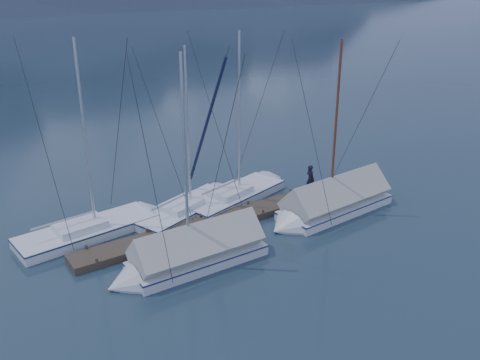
# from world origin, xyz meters

# --- Properties ---
(ground) EXTENTS (1000.00, 1000.00, 0.00)m
(ground) POSITION_xyz_m (0.00, 0.00, 0.00)
(ground) COLOR #172733
(ground) RESTS_ON ground
(dock) EXTENTS (18.00, 1.50, 0.54)m
(dock) POSITION_xyz_m (0.00, 2.00, 0.11)
(dock) COLOR #382D23
(dock) RESTS_ON ground
(mooring_posts) EXTENTS (15.12, 1.52, 0.35)m
(mooring_posts) POSITION_xyz_m (-0.50, 2.00, 0.35)
(mooring_posts) COLOR #382D23
(mooring_posts) RESTS_ON ground
(sailboat_open_left) EXTENTS (8.09, 3.40, 10.45)m
(sailboat_open_left) POSITION_xyz_m (-6.35, 4.71, 0.18)
(sailboat_open_left) COLOR silver
(sailboat_open_left) RESTS_ON ground
(sailboat_open_mid) EXTENTS (7.63, 4.47, 9.74)m
(sailboat_open_mid) POSITION_xyz_m (-1.20, 4.51, 0.17)
(sailboat_open_mid) COLOR silver
(sailboat_open_mid) RESTS_ON ground
(sailboat_open_right) EXTENTS (8.11, 4.19, 10.32)m
(sailboat_open_right) POSITION_xyz_m (2.05, 4.48, 0.18)
(sailboat_open_right) COLOR silver
(sailboat_open_right) RESTS_ON ground
(sailboat_covered_near) EXTENTS (7.99, 3.39, 10.20)m
(sailboat_covered_near) POSITION_xyz_m (4.24, -0.18, 0.51)
(sailboat_covered_near) COLOR silver
(sailboat_covered_near) RESTS_ON ground
(sailboat_covered_far) EXTENTS (7.30, 3.10, 10.21)m
(sailboat_covered_far) POSITION_xyz_m (-4.69, -0.74, 0.50)
(sailboat_covered_far) COLOR silver
(sailboat_covered_far) RESTS_ON ground
(person) EXTENTS (0.43, 0.62, 1.66)m
(person) POSITION_xyz_m (4.91, 2.06, 1.17)
(person) COLOR black
(person) RESTS_ON dock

